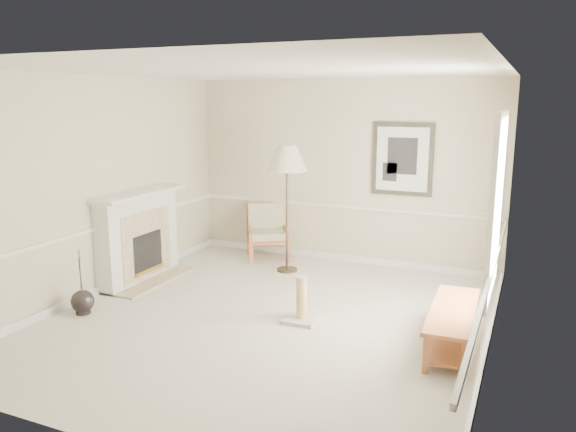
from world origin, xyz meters
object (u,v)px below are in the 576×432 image
object	(u,v)px
floor_lamp	(287,162)
floor_vase	(83,302)
armchair	(267,229)
scratching_post	(302,307)
bench	(453,322)

from	to	relation	value
floor_lamp	floor_vase	bearing A→B (deg)	-121.12
armchair	scratching_post	bearing A→B (deg)	-86.94
bench	floor_lamp	bearing A→B (deg)	146.78
bench	scratching_post	size ratio (longest dim) A/B	2.73
floor_vase	scratching_post	xyz separation A→B (m)	(2.55, 0.87, 0.02)
floor_vase	bench	distance (m)	4.36
floor_vase	armchair	world-z (taller)	armchair
armchair	scratching_post	size ratio (longest dim) A/B	1.70
armchair	scratching_post	xyz separation A→B (m)	(1.60, -2.36, -0.30)
bench	scratching_post	xyz separation A→B (m)	(-1.73, 0.01, -0.11)
floor_vase	floor_lamp	size ratio (longest dim) A/B	0.43
floor_lamp	scratching_post	distance (m)	2.50
floor_vase	armchair	size ratio (longest dim) A/B	0.87
floor_vase	bench	xyz separation A→B (m)	(4.28, 0.85, 0.14)
bench	scratching_post	bearing A→B (deg)	179.57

